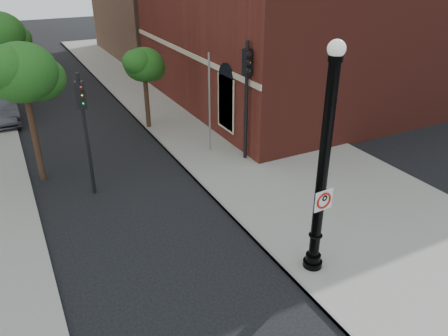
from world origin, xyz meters
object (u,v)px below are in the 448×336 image
traffic_signal_left (83,116)px  traffic_signal_right (247,83)px  no_parking_sign (324,200)px  lamppost (322,177)px

traffic_signal_left → traffic_signal_right: size_ratio=0.89×
no_parking_sign → traffic_signal_left: traffic_signal_left is taller
no_parking_sign → traffic_signal_left: 9.03m
traffic_signal_left → lamppost: bearing=-38.2°
lamppost → no_parking_sign: (-0.01, -0.17, -0.62)m
no_parking_sign → traffic_signal_left: size_ratio=0.13×
traffic_signal_left → traffic_signal_right: (6.66, -0.10, 0.37)m
no_parking_sign → traffic_signal_right: size_ratio=0.12×
traffic_signal_right → no_parking_sign: bearing=-115.0°
no_parking_sign → traffic_signal_left: bearing=118.2°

